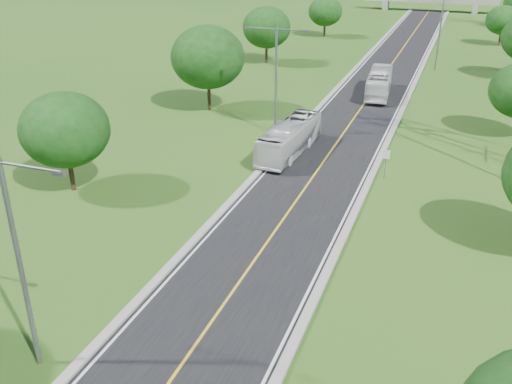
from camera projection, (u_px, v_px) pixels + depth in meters
ground at (367, 99)px, 64.29m from camera, size 260.00×260.00×0.00m
road at (376, 86)px, 69.39m from camera, size 8.00×150.00×0.06m
curb_left at (342, 83)px, 70.69m from camera, size 0.50×150.00×0.22m
curb_right at (412, 89)px, 68.02m from camera, size 0.50×150.00×0.22m
speed_limit_sign at (386, 159)px, 43.25m from camera, size 0.55×0.09×2.40m
overpass at (430, 0)px, 131.39m from camera, size 30.00×3.00×3.20m
streetlight_near_left at (16, 247)px, 22.80m from camera, size 5.90×0.25×10.00m
streetlight_mid_left at (276, 71)px, 50.90m from camera, size 5.90×0.25×10.00m
streetlight_far_right at (441, 25)px, 75.24m from camera, size 5.90×0.25×10.00m
tree_lb at (65, 130)px, 40.10m from camera, size 6.30×6.30×7.33m
tree_lc at (208, 57)px, 58.13m from camera, size 7.56×7.56×8.79m
tree_ld at (267, 27)px, 79.45m from camera, size 6.72×6.72×7.82m
tree_le at (325, 11)px, 99.37m from camera, size 5.88×5.88×6.84m
tree_re at (503, 20)px, 92.12m from camera, size 5.46×5.46×6.35m
bus_outbound at (379, 83)px, 65.04m from camera, size 3.30×10.38×2.84m
bus_inbound at (290, 138)px, 48.05m from camera, size 3.03×10.10×2.78m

